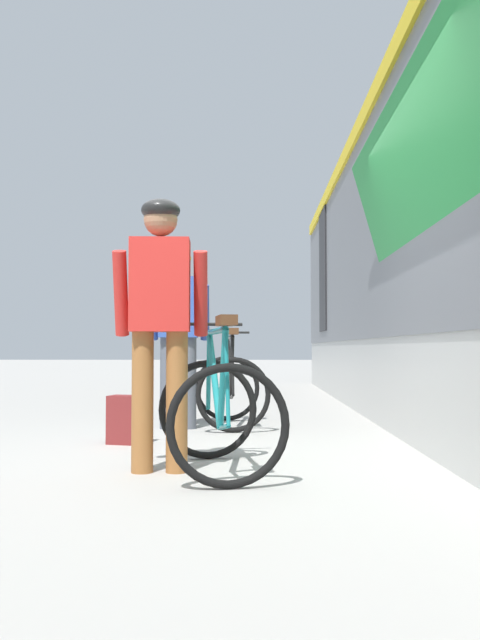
% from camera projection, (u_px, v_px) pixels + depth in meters
% --- Properties ---
extents(ground_plane, '(80.00, 80.00, 0.00)m').
position_uv_depth(ground_plane, '(240.00, 463.00, 4.52)').
color(ground_plane, '#A09E99').
extents(cyclist_near_in_blue, '(0.62, 0.33, 1.76)m').
position_uv_depth(cyclist_near_in_blue, '(178.00, 322.00, 6.51)').
color(cyclist_near_in_blue, '#4C515B').
rests_on(cyclist_near_in_blue, ground).
extents(cyclist_far_in_red, '(0.62, 0.33, 1.76)m').
position_uv_depth(cyclist_far_in_red, '(160.00, 308.00, 4.24)').
color(cyclist_far_in_red, '#935B2D').
rests_on(cyclist_far_in_red, ground).
extents(bicycle_near_black, '(0.81, 1.14, 0.99)m').
position_uv_depth(bicycle_near_black, '(230.00, 387.00, 6.67)').
color(bicycle_near_black, black).
rests_on(bicycle_near_black, ground).
extents(bicycle_far_teal, '(0.90, 1.18, 0.99)m').
position_uv_depth(bicycle_far_teal, '(217.00, 409.00, 4.20)').
color(bicycle_far_teal, black).
rests_on(bicycle_far_teal, ground).
extents(backpack_on_platform, '(0.31, 0.24, 0.40)m').
position_uv_depth(backpack_on_platform, '(126.00, 420.00, 5.45)').
color(backpack_on_platform, maroon).
rests_on(backpack_on_platform, ground).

